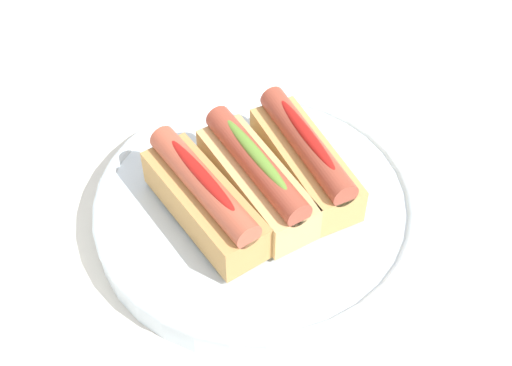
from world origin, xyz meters
name	(u,v)px	position (x,y,z in m)	size (l,w,h in m)	color
ground_plane	(271,230)	(0.00, 0.00, 0.00)	(2.40, 2.40, 0.00)	silver
serving_bowl	(256,207)	(0.02, 0.01, 0.02)	(0.32, 0.32, 0.04)	silver
hotdog_front	(305,158)	(0.02, -0.05, 0.06)	(0.15, 0.05, 0.06)	tan
hotdog_back	(256,178)	(0.02, 0.01, 0.06)	(0.15, 0.06, 0.06)	#DBB270
hotdog_side	(204,198)	(0.02, 0.06, 0.06)	(0.16, 0.07, 0.06)	tan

